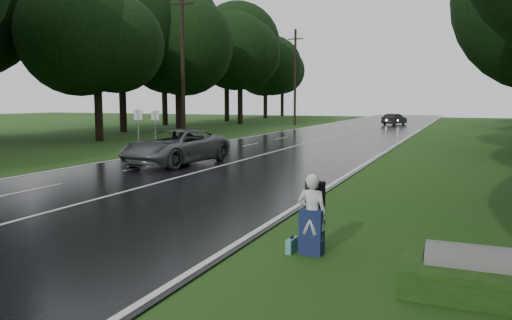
{
  "coord_description": "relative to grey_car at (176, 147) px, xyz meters",
  "views": [
    {
      "loc": [
        10.07,
        -10.07,
        2.99
      ],
      "look_at": [
        4.0,
        4.29,
        1.1
      ],
      "focal_mm": 35.15,
      "sensor_mm": 36.0,
      "label": 1
    }
  ],
  "objects": [
    {
      "name": "ground",
      "position": [
        2.23,
        -9.59,
        -0.84
      ],
      "size": [
        160.0,
        160.0,
        0.0
      ],
      "primitive_type": "plane",
      "color": "#224514",
      "rests_on": "ground"
    },
    {
      "name": "road",
      "position": [
        2.23,
        10.41,
        -0.82
      ],
      "size": [
        12.0,
        140.0,
        0.04
      ],
      "primitive_type": "cube",
      "color": "black",
      "rests_on": "ground"
    },
    {
      "name": "lane_center",
      "position": [
        2.23,
        10.41,
        -0.79
      ],
      "size": [
        0.12,
        140.0,
        0.01
      ],
      "primitive_type": "cube",
      "color": "silver",
      "rests_on": "road"
    },
    {
      "name": "grey_car",
      "position": [
        0.0,
        0.0,
        0.0
      ],
      "size": [
        3.28,
        6.0,
        1.59
      ],
      "primitive_type": "imported",
      "rotation": [
        0.0,
        0.0,
        6.17
      ],
      "color": "#515557",
      "rests_on": "road"
    },
    {
      "name": "far_car",
      "position": [
        4.4,
        40.74,
        -0.15
      ],
      "size": [
        2.55,
        4.16,
        1.29
      ],
      "primitive_type": "imported",
      "rotation": [
        0.0,
        0.0,
        2.82
      ],
      "color": "black",
      "rests_on": "road"
    },
    {
      "name": "hitchhiker",
      "position": [
        9.61,
        -10.52,
        -0.1
      ],
      "size": [
        0.59,
        0.53,
        1.58
      ],
      "color": "silver",
      "rests_on": "ground"
    },
    {
      "name": "suitcase",
      "position": [
        9.22,
        -10.57,
        -0.7
      ],
      "size": [
        0.13,
        0.4,
        0.28
      ],
      "primitive_type": "cube",
      "rotation": [
        0.0,
        0.0,
        6.23
      ],
      "color": "#52A29A",
      "rests_on": "ground"
    },
    {
      "name": "culvert",
      "position": [
        12.52,
        -11.39,
        -0.84
      ],
      "size": [
        1.5,
        0.75,
        0.75
      ],
      "primitive_type": "cylinder",
      "rotation": [
        0.0,
        1.57,
        0.0
      ],
      "color": "slate",
      "rests_on": "ground"
    },
    {
      "name": "utility_pole_mid",
      "position": [
        -6.27,
        11.13,
        -0.84
      ],
      "size": [
        1.8,
        0.28,
        10.63
      ],
      "primitive_type": null,
      "color": "black",
      "rests_on": "ground"
    },
    {
      "name": "utility_pole_far",
      "position": [
        -6.27,
        35.95,
        -0.84
      ],
      "size": [
        1.8,
        0.28,
        10.97
      ],
      "primitive_type": null,
      "color": "black",
      "rests_on": "ground"
    },
    {
      "name": "road_sign_a",
      "position": [
        -4.97,
        4.02,
        -0.84
      ],
      "size": [
        0.58,
        0.1,
        2.41
      ],
      "primitive_type": null,
      "color": "white",
      "rests_on": "ground"
    },
    {
      "name": "road_sign_b",
      "position": [
        -4.97,
        5.7,
        -0.84
      ],
      "size": [
        0.56,
        0.1,
        2.32
      ],
      "primitive_type": null,
      "color": "white",
      "rests_on": "ground"
    },
    {
      "name": "tree_left_d",
      "position": [
        -12.43,
        9.51,
        -0.84
      ],
      "size": [
        8.23,
        8.23,
        12.85
      ],
      "primitive_type": null,
      "color": "black",
      "rests_on": "ground"
    },
    {
      "name": "tree_left_e",
      "position": [
        -13.52,
        22.31,
        -0.84
      ],
      "size": [
        8.68,
        8.68,
        13.56
      ],
      "primitive_type": null,
      "color": "black",
      "rests_on": "ground"
    },
    {
      "name": "tree_left_f",
      "position": [
        -13.36,
        36.15,
        -0.84
      ],
      "size": [
        9.97,
        9.97,
        15.58
      ],
      "primitive_type": null,
      "color": "black",
      "rests_on": "ground"
    }
  ]
}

